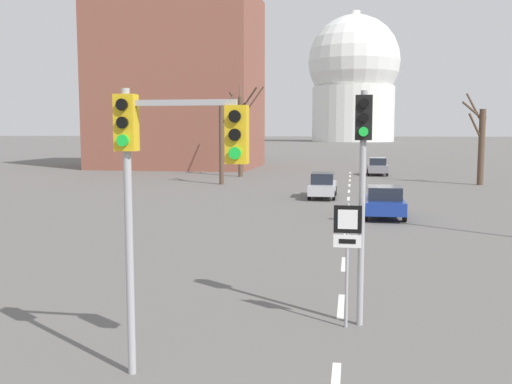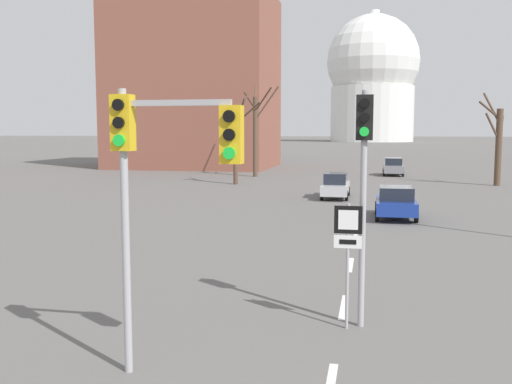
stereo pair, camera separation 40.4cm
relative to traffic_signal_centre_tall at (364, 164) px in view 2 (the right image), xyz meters
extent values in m
cube|color=silver|center=(-0.44, 1.30, -3.59)|extent=(0.16, 2.00, 0.01)
cube|color=silver|center=(-0.44, 5.80, -3.59)|extent=(0.16, 2.00, 0.01)
cube|color=silver|center=(-0.44, 10.30, -3.59)|extent=(0.16, 2.00, 0.01)
cube|color=silver|center=(-0.44, 14.80, -3.59)|extent=(0.16, 2.00, 0.01)
cube|color=silver|center=(-0.44, 19.30, -3.59)|extent=(0.16, 2.00, 0.01)
cube|color=silver|center=(-0.44, 23.80, -3.59)|extent=(0.16, 2.00, 0.01)
cube|color=silver|center=(-0.44, 28.30, -3.59)|extent=(0.16, 2.00, 0.01)
cube|color=silver|center=(-0.44, 32.80, -3.59)|extent=(0.16, 2.00, 0.01)
cube|color=silver|center=(-0.44, 37.30, -3.59)|extent=(0.16, 2.00, 0.01)
cube|color=silver|center=(-0.44, 41.80, -3.59)|extent=(0.16, 2.00, 0.01)
cube|color=silver|center=(-0.44, 46.30, -3.59)|extent=(0.16, 2.00, 0.01)
cylinder|color=#9E9EA3|center=(0.00, 0.01, -1.01)|extent=(0.14, 0.14, 5.17)
cube|color=black|center=(0.00, 0.01, 0.99)|extent=(0.36, 0.28, 0.96)
cylinder|color=black|center=(0.00, -0.16, 1.29)|extent=(0.20, 0.06, 0.20)
cylinder|color=black|center=(0.00, -0.16, 0.99)|extent=(0.20, 0.06, 0.20)
cylinder|color=green|center=(0.00, -0.16, 0.69)|extent=(0.20, 0.06, 0.20)
cylinder|color=#9E9EA3|center=(-4.03, -3.27, -1.09)|extent=(0.14, 0.14, 5.02)
cube|color=gold|center=(-4.03, -3.27, 0.85)|extent=(0.36, 0.28, 0.96)
cylinder|color=black|center=(-4.03, -3.44, 1.14)|extent=(0.20, 0.06, 0.20)
cylinder|color=black|center=(-4.03, -3.44, 0.85)|extent=(0.20, 0.06, 0.20)
cylinder|color=green|center=(-4.03, -3.44, 0.55)|extent=(0.20, 0.06, 0.20)
cube|color=#9E9EA3|center=(-3.07, -3.27, 1.18)|extent=(1.92, 0.10, 0.10)
cube|color=gold|center=(-2.11, -3.27, 0.65)|extent=(0.36, 0.28, 0.96)
cylinder|color=black|center=(-2.11, -3.44, 0.94)|extent=(0.20, 0.06, 0.20)
cylinder|color=black|center=(-2.11, -3.44, 0.65)|extent=(0.20, 0.06, 0.20)
cylinder|color=green|center=(-2.11, -3.44, 0.35)|extent=(0.20, 0.06, 0.20)
cylinder|color=#9E9EA3|center=(-0.30, -0.21, -2.22)|extent=(0.07, 0.07, 2.76)
cube|color=black|center=(-0.30, -0.23, -1.19)|extent=(0.60, 0.03, 0.60)
cube|color=white|center=(-0.30, -0.25, -1.19)|extent=(0.42, 0.01, 0.42)
cube|color=white|center=(-0.30, -0.23, -1.67)|extent=(0.60, 0.03, 0.28)
cube|color=black|center=(-0.30, -0.25, -1.67)|extent=(0.36, 0.01, 0.10)
cube|color=navy|center=(1.36, 16.19, -2.96)|extent=(1.89, 4.06, 0.62)
cube|color=#1E232D|center=(1.36, 15.98, -2.33)|extent=(1.61, 1.95, 0.63)
cylinder|color=black|center=(0.46, 17.44, -3.27)|extent=(0.18, 0.66, 0.66)
cylinder|color=black|center=(2.25, 17.44, -3.27)|extent=(0.18, 0.66, 0.66)
cylinder|color=black|center=(0.46, 14.93, -3.27)|extent=(0.18, 0.66, 0.66)
cylinder|color=black|center=(2.25, 14.93, -3.27)|extent=(0.18, 0.66, 0.66)
cube|color=slate|center=(2.15, 43.58, -2.93)|extent=(1.83, 4.11, 0.70)
cube|color=#1E232D|center=(2.15, 43.38, -2.24)|extent=(1.55, 1.97, 0.68)
cylinder|color=black|center=(1.28, 44.85, -3.27)|extent=(0.18, 0.65, 0.65)
cylinder|color=black|center=(3.01, 44.85, -3.27)|extent=(0.18, 0.65, 0.65)
cylinder|color=black|center=(1.28, 42.31, -3.27)|extent=(0.18, 0.65, 0.65)
cylinder|color=black|center=(3.01, 42.31, -3.27)|extent=(0.18, 0.65, 0.65)
cube|color=#B7B7BC|center=(-2.09, 24.12, -2.98)|extent=(1.62, 4.47, 0.63)
cube|color=#1E232D|center=(-2.09, 23.90, -2.32)|extent=(1.37, 2.15, 0.69)
cylinder|color=black|center=(-2.84, 25.51, -3.29)|extent=(0.18, 0.61, 0.61)
cylinder|color=black|center=(-1.33, 25.51, -3.29)|extent=(0.18, 0.61, 0.61)
cylinder|color=black|center=(-2.84, 22.74, -3.29)|extent=(0.18, 0.61, 0.61)
cylinder|color=black|center=(-1.33, 22.74, -3.29)|extent=(0.18, 0.61, 0.61)
cylinder|color=brown|center=(-10.54, 39.62, 0.09)|extent=(0.42, 0.42, 7.38)
cylinder|color=brown|center=(-9.62, 38.97, 3.58)|extent=(1.83, 1.54, 2.08)
cylinder|color=brown|center=(-10.76, 40.68, 3.69)|extent=(0.52, 2.24, 2.70)
cylinder|color=brown|center=(-10.91, 38.67, 3.46)|extent=(0.69, 2.02, 1.47)
cylinder|color=brown|center=(-9.44, 39.52, 3.19)|extent=(2.32, 0.36, 3.08)
cylinder|color=brown|center=(9.78, 34.85, -0.61)|extent=(0.49, 0.49, 5.98)
cylinder|color=brown|center=(8.99, 34.74, 2.27)|extent=(1.71, 0.41, 1.47)
cylinder|color=brown|center=(10.04, 35.46, 1.03)|extent=(0.64, 1.39, 1.75)
cylinder|color=brown|center=(9.23, 34.64, 0.99)|extent=(1.25, 0.61, 2.17)
cylinder|color=brown|center=(9.25, 35.44, 2.47)|extent=(1.17, 1.37, 2.48)
cylinder|color=brown|center=(-10.55, 31.87, -0.45)|extent=(0.37, 0.37, 6.30)
cylinder|color=brown|center=(-9.42, 31.36, 2.08)|extent=(2.26, 1.30, 1.70)
cylinder|color=brown|center=(-10.14, 32.37, 2.33)|extent=(0.92, 1.14, 2.64)
cylinder|color=brown|center=(-10.34, 32.54, 1.89)|extent=(0.53, 1.46, 2.99)
cylinder|color=silver|center=(-0.44, 211.72, 6.83)|extent=(31.27, 31.27, 20.85)
sphere|color=silver|center=(-0.44, 211.72, 26.80)|extent=(34.74, 34.74, 34.74)
cylinder|color=silver|center=(-0.44, 211.72, 42.44)|extent=(4.17, 4.17, 6.08)
cube|color=brown|center=(-20.28, 52.19, 6.36)|extent=(18.00, 14.00, 19.92)
camera|label=1|loc=(-0.22, -12.52, 0.72)|focal=40.00mm
camera|label=2|loc=(0.18, -12.45, 0.72)|focal=40.00mm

